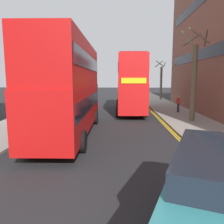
{
  "coord_description": "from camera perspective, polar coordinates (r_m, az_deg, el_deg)",
  "views": [
    {
      "loc": [
        0.85,
        0.02,
        3.43
      ],
      "look_at": [
        0.5,
        11.0,
        1.8
      ],
      "focal_mm": 35.87,
      "sensor_mm": 36.0,
      "label": 1
    }
  ],
  "objects": [
    {
      "name": "double_decker_bus_oncoming",
      "position": [
        23.38,
        4.62,
        7.43
      ],
      "size": [
        2.85,
        10.82,
        5.64
      ],
      "color": "red",
      "rests_on": "ground"
    },
    {
      "name": "street_tree_near",
      "position": [
        18.56,
        20.13,
        7.75
      ],
      "size": [
        1.89,
        1.79,
        6.97
      ],
      "color": "#6B6047",
      "rests_on": "sidewalk_right"
    },
    {
      "name": "kerb_line_inner",
      "position": [
        14.78,
        15.1,
        -5.26
      ],
      "size": [
        0.1,
        56.0,
        0.01
      ],
      "primitive_type": "cube",
      "color": "yellow",
      "rests_on": "ground"
    },
    {
      "name": "double_decker_bus_away",
      "position": [
        13.77,
        -10.79,
        6.63
      ],
      "size": [
        2.9,
        10.84,
        5.64
      ],
      "color": "#B20F0F",
      "rests_on": "ground"
    },
    {
      "name": "street_tree_mid",
      "position": [
        37.23,
        12.38,
        7.61
      ],
      "size": [
        1.59,
        2.03,
        6.25
      ],
      "color": "#6B6047",
      "rests_on": "sidewalk_right"
    },
    {
      "name": "pedestrian_far",
      "position": [
        23.11,
        16.54,
        2.02
      ],
      "size": [
        0.34,
        0.22,
        1.62
      ],
      "color": "#2D2D38",
      "rests_on": "sidewalk_right"
    },
    {
      "name": "sidewalk_right",
      "position": [
        17.27,
        20.92,
        -3.34
      ],
      "size": [
        4.0,
        80.0,
        0.14
      ],
      "primitive_type": "cube",
      "color": "gray",
      "rests_on": "ground"
    },
    {
      "name": "taxi_minivan",
      "position": [
        4.92,
        26.34,
        -21.15
      ],
      "size": [
        3.46,
        5.16,
        2.12
      ],
      "color": "teal",
      "rests_on": "ground"
    },
    {
      "name": "sidewalk_left",
      "position": [
        17.9,
        -22.48,
        -3.03
      ],
      "size": [
        4.0,
        80.0,
        0.14
      ],
      "primitive_type": "cube",
      "color": "gray",
      "rests_on": "ground"
    },
    {
      "name": "kerb_line_outer",
      "position": [
        14.82,
        15.71,
        -5.25
      ],
      "size": [
        0.1,
        56.0,
        0.01
      ],
      "primitive_type": "cube",
      "color": "yellow",
      "rests_on": "ground"
    }
  ]
}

